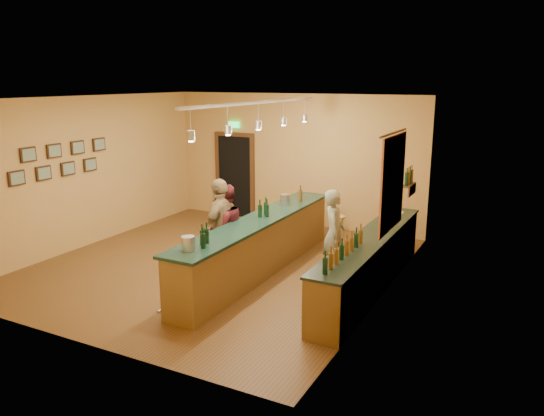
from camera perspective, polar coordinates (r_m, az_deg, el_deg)
The scene contains 17 objects.
floor at distance 10.45m, azimuth -5.77°, elevation -6.14°, with size 7.00×7.00×0.00m, color brown.
ceiling at distance 9.83m, azimuth -6.23°, elevation 11.68°, with size 6.50×7.00×0.02m, color silver.
wall_back at distance 13.04m, azimuth 2.47°, elevation 5.17°, with size 6.50×0.02×3.20m, color gold.
wall_front at distance 7.43m, azimuth -20.92°, elevation -2.33°, with size 6.50×0.02×3.20m, color gold.
wall_left at distance 12.09m, azimuth -19.03°, elevation 3.75°, with size 0.02×7.00×3.20m, color gold.
wall_right at distance 8.70m, azimuth 12.23°, elevation 0.55°, with size 0.02×7.00×3.20m, color gold.
doorway at distance 13.88m, azimuth -3.98°, elevation 3.70°, with size 1.15×0.09×2.48m.
tapestry at distance 9.04m, azimuth 12.86°, elevation 2.62°, with size 0.03×1.40×1.60m, color #A52129.
bottle_shelf at distance 10.52m, azimuth 14.58°, elevation 3.03°, with size 0.17×0.55×0.54m.
picture_grid at distance 11.51m, azimuth -21.71°, elevation 4.83°, with size 0.06×2.20×0.70m, color #382111, non-canonical shape.
back_counter at distance 9.25m, azimuth 10.49°, elevation -5.77°, with size 0.60×4.55×1.27m.
tasting_bar at distance 9.81m, azimuth -1.42°, elevation -3.66°, with size 0.73×5.10×1.38m.
pendant_track at distance 9.38m, azimuth -1.49°, elevation 10.33°, with size 0.11×4.60×0.50m.
bartender at distance 9.68m, azimuth 6.70°, elevation -2.73°, with size 0.59×0.39×1.62m, color gray.
customer_a at distance 9.76m, azimuth -5.16°, elevation -2.36°, with size 0.82×0.64×1.69m, color #59191E.
customer_b at distance 9.65m, azimuth -5.46°, elevation -2.13°, with size 1.07×0.44×1.82m, color #997A51.
bar_stool at distance 11.47m, azimuth 7.06°, elevation -1.56°, with size 0.33×0.33×0.68m.
Camera 1 is at (5.41, -8.21, 3.54)m, focal length 35.00 mm.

